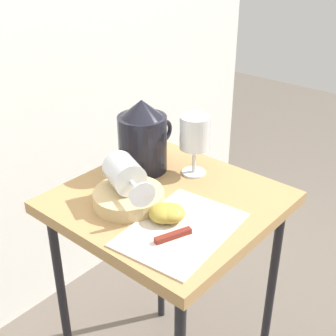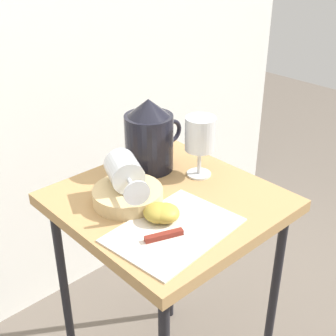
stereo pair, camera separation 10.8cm
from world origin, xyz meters
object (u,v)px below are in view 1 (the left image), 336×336
Objects in this scene: table at (168,222)px; wine_glass_tipped_near at (125,174)px; apple_half_right at (164,213)px; knife at (185,232)px; pitcher at (143,142)px; apple_half_left at (170,213)px; basket_tray at (129,198)px; wine_glass_upright at (195,136)px.

table is 0.18m from wine_glass_tipped_near.
apple_half_right is 0.07m from knife.
pitcher is 0.99× the size of knife.
apple_half_left is 0.01m from apple_half_right.
basket_tray is 0.06m from wine_glass_tipped_near.
apple_half_left is at bearing -48.79° from apple_half_right.
pitcher is 1.17× the size of wine_glass_tipped_near.
apple_half_right is (-0.00, -0.12, -0.05)m from wine_glass_tipped_near.
apple_half_right is at bearing -126.55° from pitcher.
knife is at bearing -145.80° from wine_glass_upright.
wine_glass_upright is at bearing -59.73° from pitcher.
wine_glass_tipped_near is at bearing 72.12° from basket_tray.
table is 0.22m from pitcher.
basket_tray is at bearing -147.73° from pitcher.
wine_glass_upright is (0.22, -0.02, 0.09)m from basket_tray.
wine_glass_tipped_near is at bearing 87.80° from apple_half_right.
knife is at bearing -97.03° from apple_half_right.
wine_glass_upright reaches higher than table.
apple_half_left is at bearing -87.98° from wine_glass_tipped_near.
apple_half_right is (-0.22, -0.09, -0.09)m from wine_glass_upright.
wine_glass_tipped_near is at bearing 86.06° from knife.
apple_half_left is 0.34× the size of knife.
apple_half_right is at bearing -144.66° from table.
table is 3.48× the size of pitcher.
apple_half_left reaches higher than basket_tray.
apple_half_left is at bearing 72.82° from knife.
basket_tray is 0.18m from knife.
wine_glass_tipped_near reaches higher than table.
wine_glass_tipped_near is 0.14m from apple_half_left.
table is at bearing 43.26° from apple_half_left.
wine_glass_upright is 2.42× the size of apple_half_left.
table is 3.44× the size of knife.
wine_glass_upright is at bearing 24.84° from apple_half_left.
wine_glass_upright is 0.81× the size of knife.
apple_half_left is at bearing -136.74° from table.
pitcher is 0.27m from apple_half_left.
basket_tray is 0.84× the size of knife.
apple_half_right is at bearing -90.20° from basket_tray.
knife is (-0.09, -0.13, 0.08)m from table.
pitcher is 0.14m from wine_glass_upright.
apple_half_left reaches higher than knife.
basket_tray is 0.11m from apple_half_right.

